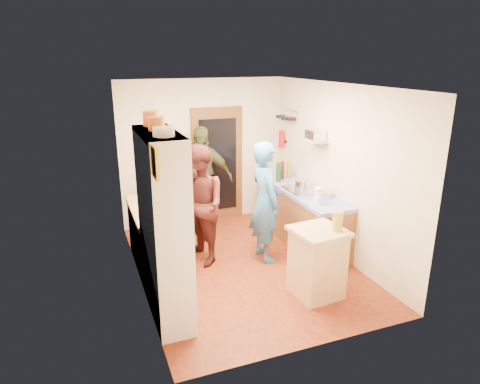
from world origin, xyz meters
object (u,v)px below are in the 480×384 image
right_counter_base (300,217)px  person_left (199,204)px  island_base (317,264)px  person_back (202,179)px  hutch_body (164,228)px  person_hob (268,202)px

right_counter_base → person_left: size_ratio=1.23×
island_base → person_back: 2.79m
right_counter_base → island_base: (-0.63, -1.59, 0.01)m
person_back → right_counter_base: bearing=-23.5°
island_base → person_back: bearing=105.6°
island_base → hutch_body: bearing=171.3°
hutch_body → person_hob: hutch_body is taller
right_counter_base → person_left: bearing=-177.0°
right_counter_base → island_base: 1.71m
right_counter_base → hutch_body: bearing=-152.5°
island_base → right_counter_base: bearing=68.3°
hutch_body → person_hob: 1.96m
island_base → person_left: person_left is taller
person_left → person_back: bearing=148.7°
person_hob → person_left: size_ratio=1.02×
hutch_body → right_counter_base: hutch_body is taller
island_base → person_left: size_ratio=0.48×
hutch_body → right_counter_base: size_ratio=1.00×
hutch_body → island_base: hutch_body is taller
island_base → person_hob: size_ratio=0.47×
hutch_body → person_back: bearing=64.4°
right_counter_base → person_left: (-1.75, -0.09, 0.47)m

